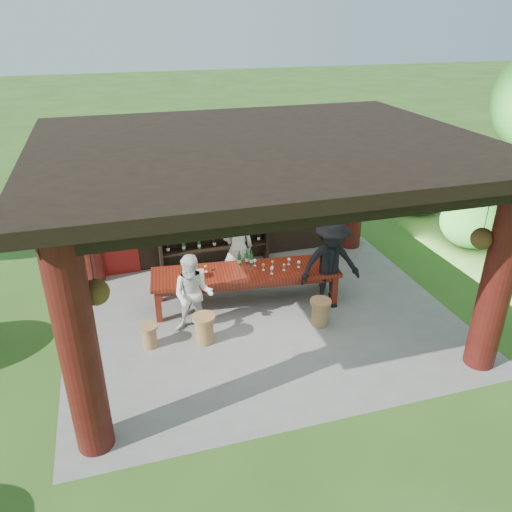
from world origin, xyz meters
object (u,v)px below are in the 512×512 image
object	(u,v)px
napkin_basket	(197,274)
tasting_table	(246,276)
stool_near_right	(320,312)
wine_shelf	(213,221)
host	(238,248)
stool_far_left	(149,335)
guest_woman	(193,295)
stool_near_left	(204,328)
guest_man	(331,264)

from	to	relation	value
napkin_basket	tasting_table	bearing A→B (deg)	-0.01
stool_near_right	wine_shelf	bearing A→B (deg)	114.83
host	napkin_basket	bearing A→B (deg)	36.38
stool_far_left	guest_woman	distance (m)	1.05
stool_near_left	guest_woman	xyz separation A→B (m)	(-0.10, 0.38, 0.49)
host	guest_woman	xyz separation A→B (m)	(-1.21, -1.41, -0.13)
guest_man	stool_near_right	bearing A→B (deg)	-124.55
tasting_table	stool_near_left	size ratio (longest dim) A/B	6.96
wine_shelf	napkin_basket	size ratio (longest dim) A/B	9.82
host	guest_man	xyz separation A→B (m)	(1.54, -1.31, 0.04)
tasting_table	stool_near_right	world-z (taller)	tasting_table
stool_near_left	guest_woman	bearing A→B (deg)	104.93
stool_far_left	guest_woman	size ratio (longest dim) A/B	0.28
tasting_table	guest_woman	size ratio (longest dim) A/B	2.45
tasting_table	napkin_basket	distance (m)	0.99
guest_woman	guest_man	bearing A→B (deg)	22.19
host	guest_man	distance (m)	2.02
host	guest_man	world-z (taller)	guest_man
stool_near_right	host	world-z (taller)	host
guest_man	host	bearing A→B (deg)	141.93
stool_near_left	guest_man	size ratio (longest dim) A/B	0.29
guest_man	napkin_basket	size ratio (longest dim) A/B	7.33
stool_far_left	napkin_basket	xyz separation A→B (m)	(1.07, 0.94, 0.59)
wine_shelf	stool_near_left	bearing A→B (deg)	-105.88
wine_shelf	stool_far_left	size ratio (longest dim) A/B	5.80
stool_far_left	guest_man	bearing A→B (deg)	5.43
tasting_table	stool_near_left	distance (m)	1.56
wine_shelf	host	xyz separation A→B (m)	(0.28, -1.13, -0.21)
stool_near_right	stool_far_left	world-z (taller)	stool_near_right
wine_shelf	stool_near_right	distance (m)	3.42
tasting_table	guest_woman	distance (m)	1.38
tasting_table	host	distance (m)	0.77
stool_near_left	wine_shelf	bearing A→B (deg)	74.12
guest_man	napkin_basket	distance (m)	2.62
host	stool_far_left	bearing A→B (deg)	39.50
host	napkin_basket	world-z (taller)	host
wine_shelf	stool_near_right	bearing A→B (deg)	-65.17
wine_shelf	stool_near_right	xyz separation A→B (m)	(1.39, -3.00, -0.84)
stool_near_left	guest_man	xyz separation A→B (m)	(2.65, 0.49, 0.66)
wine_shelf	host	world-z (taller)	wine_shelf
guest_woman	guest_man	xyz separation A→B (m)	(2.75, 0.10, 0.17)
stool_near_left	host	bearing A→B (deg)	58.29
guest_man	napkin_basket	bearing A→B (deg)	169.30
stool_near_left	stool_far_left	distance (m)	0.98
stool_near_left	stool_far_left	size ratio (longest dim) A/B	1.25
stool_far_left	host	xyz separation A→B (m)	(2.08, 1.65, 0.68)
wine_shelf	guest_woman	xyz separation A→B (m)	(-0.94, -2.55, -0.34)
stool_near_left	napkin_basket	distance (m)	1.21
stool_near_left	stool_far_left	bearing A→B (deg)	171.67
wine_shelf	guest_man	distance (m)	3.05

